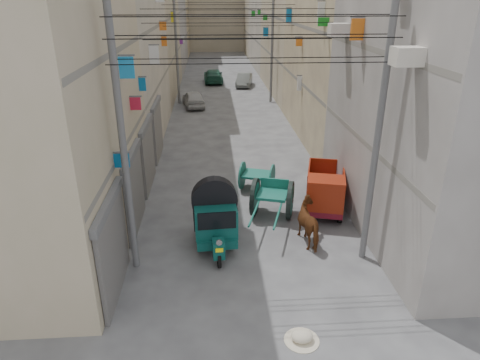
{
  "coord_description": "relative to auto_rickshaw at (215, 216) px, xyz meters",
  "views": [
    {
      "loc": [
        -1.14,
        -5.42,
        7.76
      ],
      "look_at": [
        -0.32,
        6.5,
        2.6
      ],
      "focal_mm": 32.0,
      "sensor_mm": 36.0,
      "label": 1
    }
  ],
  "objects": [
    {
      "name": "building_row_left",
      "position": [
        -6.88,
        27.04,
        5.37
      ],
      "size": [
        8.0,
        62.0,
        14.0
      ],
      "color": "tan",
      "rests_on": "ground"
    },
    {
      "name": "building_row_right",
      "position": [
        9.11,
        27.04,
        5.37
      ],
      "size": [
        8.0,
        62.0,
        14.0
      ],
      "color": "#9A9490",
      "rests_on": "ground"
    },
    {
      "name": "end_cap_building",
      "position": [
        1.11,
        58.92,
        5.41
      ],
      "size": [
        22.0,
        10.0,
        13.0
      ],
      "primitive_type": "cube",
      "color": "#B6A78F",
      "rests_on": "ground"
    },
    {
      "name": "shutters_left",
      "position": [
        -2.8,
        3.29,
        0.4
      ],
      "size": [
        0.18,
        14.4,
        2.88
      ],
      "color": "#505056",
      "rests_on": "ground"
    },
    {
      "name": "signboards",
      "position": [
        1.1,
        14.57,
        2.34
      ],
      "size": [
        8.22,
        40.52,
        5.67
      ],
      "color": "#18841F",
      "rests_on": "ground"
    },
    {
      "name": "ac_units",
      "position": [
        4.76,
        0.58,
        6.34
      ],
      "size": [
        0.7,
        6.55,
        3.35
      ],
      "color": "beige",
      "rests_on": "ground"
    },
    {
      "name": "utility_poles",
      "position": [
        1.11,
        9.92,
        2.91
      ],
      "size": [
        7.4,
        22.2,
        8.0
      ],
      "color": "#58595B",
      "rests_on": "ground"
    },
    {
      "name": "overhead_cables",
      "position": [
        1.11,
        7.32,
        5.68
      ],
      "size": [
        7.4,
        22.52,
        1.12
      ],
      "color": "black",
      "rests_on": "ground"
    },
    {
      "name": "auto_rickshaw",
      "position": [
        0.0,
        0.0,
        0.0
      ],
      "size": [
        1.62,
        2.67,
        1.85
      ],
      "rotation": [
        0.0,
        0.0,
        0.07
      ],
      "color": "black",
      "rests_on": "ground"
    },
    {
      "name": "tonga_cart",
      "position": [
        2.19,
        1.89,
        -0.33
      ],
      "size": [
        2.07,
        3.42,
        1.45
      ],
      "rotation": [
        0.0,
        0.0,
        -0.29
      ],
      "color": "black",
      "rests_on": "ground"
    },
    {
      "name": "mini_truck",
      "position": [
        4.22,
        2.0,
        -0.26
      ],
      "size": [
        2.1,
        3.32,
        1.73
      ],
      "rotation": [
        0.0,
        0.0,
        -0.26
      ],
      "color": "black",
      "rests_on": "ground"
    },
    {
      "name": "second_cart",
      "position": [
        1.87,
        4.3,
        -0.44
      ],
      "size": [
        1.69,
        1.59,
        1.22
      ],
      "rotation": [
        0.0,
        0.0,
        -0.33
      ],
      "color": "#155E4F",
      "rests_on": "ground"
    },
    {
      "name": "feed_sack",
      "position": [
        2.03,
        -4.59,
        -0.95
      ],
      "size": [
        0.54,
        0.43,
        0.27
      ],
      "primitive_type": "ellipsoid",
      "color": "beige",
      "rests_on": "ground"
    },
    {
      "name": "horse",
      "position": [
        3.24,
        -0.08,
        -0.36
      ],
      "size": [
        1.12,
        1.85,
        1.46
      ],
      "primitive_type": "imported",
      "rotation": [
        0.0,
        0.0,
        3.35
      ],
      "color": "maroon",
      "rests_on": "ground"
    },
    {
      "name": "distant_car_white",
      "position": [
        -1.34,
        19.69,
        -0.48
      ],
      "size": [
        2.01,
        3.75,
        1.21
      ],
      "primitive_type": "imported",
      "rotation": [
        0.0,
        0.0,
        3.31
      ],
      "color": "#B4B4B4",
      "rests_on": "ground"
    },
    {
      "name": "distant_car_grey",
      "position": [
        3.11,
        27.44,
        -0.51
      ],
      "size": [
        1.86,
        3.67,
        1.15
      ],
      "primitive_type": "imported",
      "rotation": [
        0.0,
        0.0,
        -0.19
      ],
      "color": "#585D5B",
      "rests_on": "ground"
    },
    {
      "name": "distant_car_green",
      "position": [
        0.28,
        29.49,
        -0.46
      ],
      "size": [
        1.86,
        4.37,
        1.26
      ],
      "primitive_type": "imported",
      "rotation": [
        0.0,
        0.0,
        3.17
      ],
      "color": "#1A4C39",
      "rests_on": "ground"
    }
  ]
}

